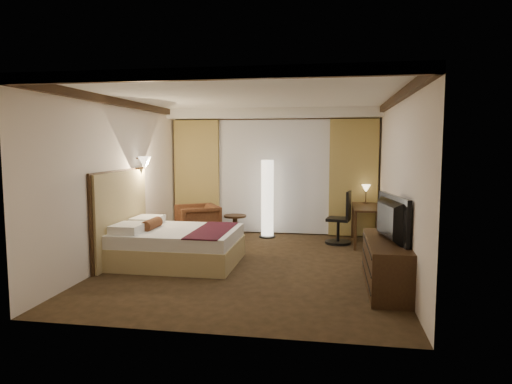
% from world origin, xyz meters
% --- Properties ---
extents(floor, '(4.50, 5.50, 0.01)m').
position_xyz_m(floor, '(0.00, 0.00, 0.00)').
color(floor, black).
rests_on(floor, ground).
extents(ceiling, '(4.50, 5.50, 0.01)m').
position_xyz_m(ceiling, '(0.00, 0.00, 2.70)').
color(ceiling, white).
rests_on(ceiling, back_wall).
extents(back_wall, '(4.50, 0.02, 2.70)m').
position_xyz_m(back_wall, '(0.00, 2.75, 1.35)').
color(back_wall, white).
rests_on(back_wall, floor).
extents(left_wall, '(0.02, 5.50, 2.70)m').
position_xyz_m(left_wall, '(-2.25, 0.00, 1.35)').
color(left_wall, white).
rests_on(left_wall, floor).
extents(right_wall, '(0.02, 5.50, 2.70)m').
position_xyz_m(right_wall, '(2.25, 0.00, 1.35)').
color(right_wall, white).
rests_on(right_wall, floor).
extents(crown_molding, '(4.50, 5.50, 0.12)m').
position_xyz_m(crown_molding, '(0.00, 0.00, 2.64)').
color(crown_molding, black).
rests_on(crown_molding, ceiling).
extents(soffit, '(4.50, 0.50, 0.20)m').
position_xyz_m(soffit, '(0.00, 2.50, 2.60)').
color(soffit, white).
rests_on(soffit, ceiling).
extents(curtain_sheer, '(2.48, 0.04, 2.45)m').
position_xyz_m(curtain_sheer, '(0.00, 2.67, 1.25)').
color(curtain_sheer, silver).
rests_on(curtain_sheer, back_wall).
extents(curtain_left_drape, '(1.00, 0.14, 2.45)m').
position_xyz_m(curtain_left_drape, '(-1.70, 2.61, 1.25)').
color(curtain_left_drape, tan).
rests_on(curtain_left_drape, back_wall).
extents(curtain_right_drape, '(1.00, 0.14, 2.45)m').
position_xyz_m(curtain_right_drape, '(1.70, 2.61, 1.25)').
color(curtain_right_drape, tan).
rests_on(curtain_right_drape, back_wall).
extents(wall_sconce, '(0.24, 0.24, 0.24)m').
position_xyz_m(wall_sconce, '(-2.09, 0.67, 1.62)').
color(wall_sconce, white).
rests_on(wall_sconce, left_wall).
extents(bed, '(1.95, 1.52, 0.57)m').
position_xyz_m(bed, '(-1.22, -0.09, 0.28)').
color(bed, white).
rests_on(bed, floor).
extents(headboard, '(0.12, 1.82, 1.50)m').
position_xyz_m(headboard, '(-2.20, -0.09, 0.75)').
color(headboard, tan).
rests_on(headboard, floor).
extents(armchair, '(1.04, 1.06, 0.82)m').
position_xyz_m(armchair, '(-1.41, 1.63, 0.41)').
color(armchair, '#442614').
rests_on(armchair, floor).
extents(side_table, '(0.46, 0.46, 0.51)m').
position_xyz_m(side_table, '(-0.69, 1.90, 0.25)').
color(side_table, black).
rests_on(side_table, floor).
extents(floor_lamp, '(0.34, 0.34, 1.64)m').
position_xyz_m(floor_lamp, '(-0.07, 2.24, 0.82)').
color(floor_lamp, white).
rests_on(floor_lamp, floor).
extents(desk, '(0.55, 1.25, 0.75)m').
position_xyz_m(desk, '(1.95, 1.90, 0.38)').
color(desk, black).
rests_on(desk, floor).
extents(desk_lamp, '(0.18, 0.18, 0.34)m').
position_xyz_m(desk_lamp, '(1.95, 2.38, 0.92)').
color(desk_lamp, '#FFD899').
rests_on(desk_lamp, desk).
extents(office_chair, '(0.59, 0.59, 1.05)m').
position_xyz_m(office_chair, '(1.40, 1.85, 0.52)').
color(office_chair, black).
rests_on(office_chair, floor).
extents(dresser, '(0.50, 1.72, 0.67)m').
position_xyz_m(dresser, '(2.00, -0.89, 0.33)').
color(dresser, black).
rests_on(dresser, floor).
extents(television, '(0.88, 1.28, 0.15)m').
position_xyz_m(television, '(1.97, -0.89, 1.01)').
color(television, black).
rests_on(television, dresser).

